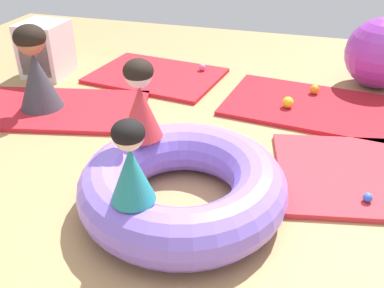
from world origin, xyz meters
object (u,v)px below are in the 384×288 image
play_ball_yellow (288,102)px  storage_cube (44,50)px  inflatable_cushion (183,186)px  adult_seated (36,69)px  play_ball_blue (368,198)px  exercise_ball_large (381,53)px  child_in_teal (131,163)px  play_ball_pink (202,67)px  child_in_red (140,100)px  play_ball_orange (315,89)px

play_ball_yellow → storage_cube: bearing=176.4°
inflatable_cushion → adult_seated: 1.90m
inflatable_cushion → play_ball_blue: (1.10, 0.34, -0.10)m
adult_seated → exercise_ball_large: adult_seated is taller
child_in_teal → play_ball_pink: size_ratio=6.10×
play_ball_pink → play_ball_blue: play_ball_pink is taller
inflatable_cushion → play_ball_blue: 1.15m
inflatable_cushion → storage_cube: bearing=140.0°
child_in_red → adult_seated: child_in_red is taller
inflatable_cushion → play_ball_orange: size_ratio=14.39×
play_ball_pink → play_ball_blue: 2.48m
child_in_teal → play_ball_pink: 2.70m
play_ball_orange → play_ball_yellow: (-0.21, -0.38, 0.01)m
inflatable_cushion → play_ball_pink: 2.29m
child_in_red → play_ball_orange: size_ratio=5.92×
adult_seated → play_ball_yellow: 2.22m
adult_seated → child_in_teal: bearing=-5.1°
storage_cube → inflatable_cushion: bearing=-40.0°
child_in_red → adult_seated: 1.48m
child_in_red → child_in_teal: (0.21, -0.64, -0.03)m
storage_cube → play_ball_blue: bearing=-23.7°
inflatable_cushion → child_in_teal: size_ratio=2.76×
play_ball_orange → play_ball_blue: play_ball_orange is taller
play_ball_orange → play_ball_yellow: bearing=-119.2°
inflatable_cushion → play_ball_blue: inflatable_cushion is taller
storage_cube → adult_seated: bearing=-60.4°
child_in_teal → play_ball_yellow: size_ratio=4.55×
play_ball_pink → exercise_ball_large: size_ratio=0.11×
child_in_red → play_ball_orange: child_in_red is taller
play_ball_yellow → exercise_ball_large: bearing=47.0°
child_in_teal → play_ball_blue: child_in_teal is taller
play_ball_yellow → exercise_ball_large: exercise_ball_large is taller
play_ball_yellow → play_ball_orange: bearing=60.8°
child_in_red → play_ball_pink: size_ratio=6.93×
inflatable_cushion → play_ball_pink: bearing=102.4°
child_in_teal → adult_seated: 2.02m
inflatable_cushion → play_ball_blue: size_ratio=20.89×
child_in_red → child_in_teal: size_ratio=1.14×
child_in_teal → exercise_ball_large: size_ratio=0.67×
play_ball_yellow → play_ball_blue: bearing=-63.4°
adult_seated → play_ball_orange: adult_seated is taller
inflatable_cushion → storage_cube: size_ratio=2.27×
play_ball_orange → exercise_ball_large: exercise_ball_large is taller
child_in_teal → play_ball_pink: child_in_teal is taller
play_ball_blue → exercise_ball_large: bearing=85.3°
play_ball_yellow → inflatable_cushion: bearing=-107.1°
play_ball_blue → play_ball_pink: bearing=130.0°
exercise_ball_large → storage_cube: 3.40m
child_in_red → child_in_teal: child_in_red is taller
child_in_red → adult_seated: (-1.28, 0.72, -0.19)m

